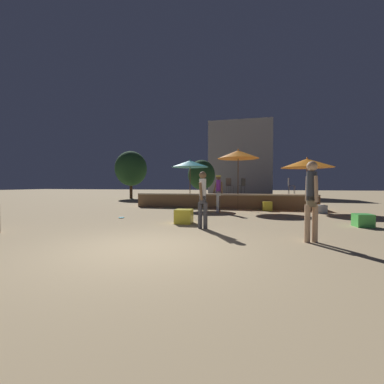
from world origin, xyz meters
name	(u,v)px	position (x,y,z in m)	size (l,w,h in m)	color
ground_plane	(145,248)	(0.00, 0.00, 0.00)	(120.00, 120.00, 0.00)	tan
wooden_deck	(224,201)	(0.44, 10.64, 0.38)	(10.12, 2.86, 0.83)	olive
patio_umbrella_0	(238,155)	(1.34, 9.25, 2.99)	(2.26, 2.26, 3.31)	brown
patio_umbrella_1	(190,164)	(-1.43, 9.48, 2.56)	(2.16, 2.16, 2.83)	brown
patio_umbrella_2	(307,163)	(4.83, 9.19, 2.44)	(2.57, 2.57, 2.75)	brown
cube_seat_0	(267,206)	(2.87, 8.74, 0.23)	(0.50, 0.50, 0.47)	yellow
cube_seat_1	(184,216)	(-0.14, 3.56, 0.24)	(0.62, 0.62, 0.49)	yellow
cube_seat_2	(363,220)	(5.62, 4.23, 0.20)	(0.54, 0.54, 0.41)	#4CC651
cube_seat_3	(320,209)	(5.27, 8.21, 0.19)	(0.54, 0.54, 0.38)	white
person_0	(203,197)	(0.72, 2.65, 0.96)	(0.30, 0.54, 1.75)	#3F3F47
person_1	(218,191)	(0.52, 7.42, 1.04)	(0.52, 0.30, 1.81)	brown
person_2	(311,197)	(3.54, 1.44, 1.06)	(0.30, 0.49, 1.89)	tan
bistro_chair_0	(229,184)	(0.77, 10.12, 1.37)	(0.47, 0.48, 0.90)	#47474C
bistro_chair_1	(290,184)	(4.16, 10.31, 1.37)	(0.40, 0.40, 0.90)	#47474C
bistro_chair_2	(242,184)	(1.50, 10.76, 1.37)	(0.48, 0.48, 0.90)	#2D3338
frisbee_disc	(121,218)	(-2.97, 4.31, 0.02)	(0.22, 0.22, 0.03)	#33B2D8
background_tree_0	(201,175)	(-2.03, 15.63, 2.14)	(2.21, 2.21, 3.37)	#3D2B1C
background_tree_1	(131,169)	(-9.42, 17.66, 2.89)	(3.04, 3.04, 4.58)	#3D2B1C
distant_building	(241,159)	(0.45, 27.54, 4.50)	(7.47, 4.07, 9.00)	gray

